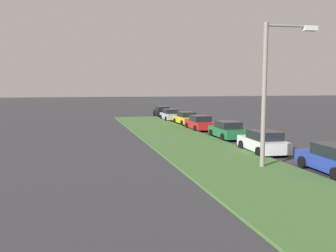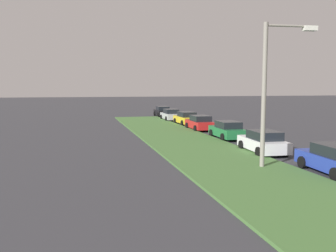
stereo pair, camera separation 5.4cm
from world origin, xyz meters
TOP-DOWN VIEW (x-y plane):
  - grass_median at (10.00, 8.21)m, footprint 60.00×6.00m
  - parked_car_blue at (5.10, 3.98)m, footprint 4.40×2.21m
  - parked_car_white at (11.04, 4.59)m, footprint 4.40×2.21m
  - parked_car_green at (17.58, 4.22)m, footprint 4.35×2.11m
  - parked_car_red at (23.80, 4.44)m, footprint 4.31×2.03m
  - parked_car_yellow at (29.20, 4.20)m, footprint 4.35×2.12m
  - parked_car_silver at (34.66, 4.60)m, footprint 4.31×2.04m
  - parked_car_black at (41.24, 4.14)m, footprint 4.33×2.09m
  - streetlight at (6.98, 6.54)m, footprint 0.54×2.88m

SIDE VIEW (x-z plane):
  - grass_median at x=10.00m, z-range 0.00..0.12m
  - parked_car_blue at x=5.10m, z-range -0.02..1.45m
  - parked_car_white at x=11.04m, z-range -0.02..1.45m
  - parked_car_green at x=17.58m, z-range -0.02..1.45m
  - parked_car_red at x=23.80m, z-range -0.02..1.45m
  - parked_car_yellow at x=29.20m, z-range -0.02..1.45m
  - parked_car_silver at x=34.66m, z-range -0.02..1.45m
  - parked_car_black at x=41.24m, z-range -0.02..1.45m
  - streetlight at x=6.98m, z-range 0.64..8.14m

